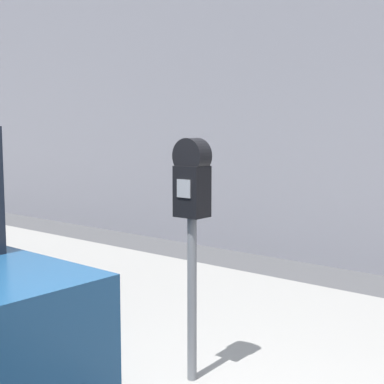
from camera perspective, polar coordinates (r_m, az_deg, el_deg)
sidewalk at (r=4.14m, az=13.87°, el=-16.41°), size 24.00×2.80×0.12m
parking_meter at (r=3.21m, az=-0.00°, el=-1.15°), size 0.21×0.15×1.50m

